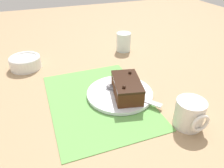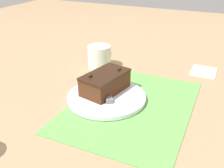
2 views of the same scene
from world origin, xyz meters
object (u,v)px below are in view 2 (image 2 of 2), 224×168
cake_plate (107,97)px  serving_knife (105,91)px  chocolate_cake (105,82)px  coffee_mug (99,57)px

cake_plate → serving_knife: (0.01, 0.01, 0.01)m
chocolate_cake → coffee_mug: size_ratio=1.75×
chocolate_cake → serving_knife: (-0.01, -0.00, -0.03)m
serving_knife → cake_plate: bearing=-84.1°
chocolate_cake → coffee_mug: (0.19, 0.12, -0.00)m
cake_plate → chocolate_cake: bearing=33.8°
serving_knife → coffee_mug: coffee_mug is taller
cake_plate → coffee_mug: (0.22, 0.14, 0.03)m
chocolate_cake → coffee_mug: 0.23m
chocolate_cake → serving_knife: bearing=-157.9°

